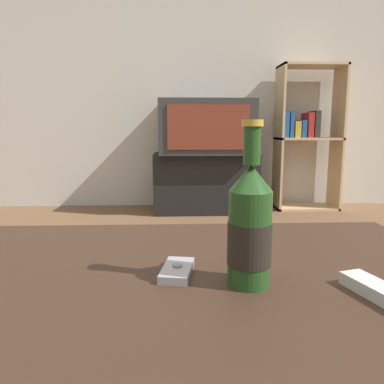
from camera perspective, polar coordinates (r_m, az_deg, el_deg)
back_wall at (r=3.61m, az=-3.15°, el=18.77°), size 8.00×0.05×2.60m
coffee_table at (r=0.62m, az=-6.06°, el=-20.57°), size 1.14×0.83×0.49m
tv_stand at (r=3.32m, az=2.02°, el=1.47°), size 0.90×0.43×0.51m
television at (r=3.28m, az=2.07°, el=9.84°), size 0.79×0.61×0.45m
bookshelf at (r=3.54m, az=16.90°, el=8.34°), size 0.56×0.30×1.28m
beer_bottle at (r=0.60m, az=8.79°, el=-5.36°), size 0.07×0.07×0.26m
cell_phone at (r=0.66m, az=-2.27°, el=-11.83°), size 0.06×0.11×0.02m
remote_control at (r=0.63m, az=27.13°, el=-13.62°), size 0.08×0.15×0.02m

